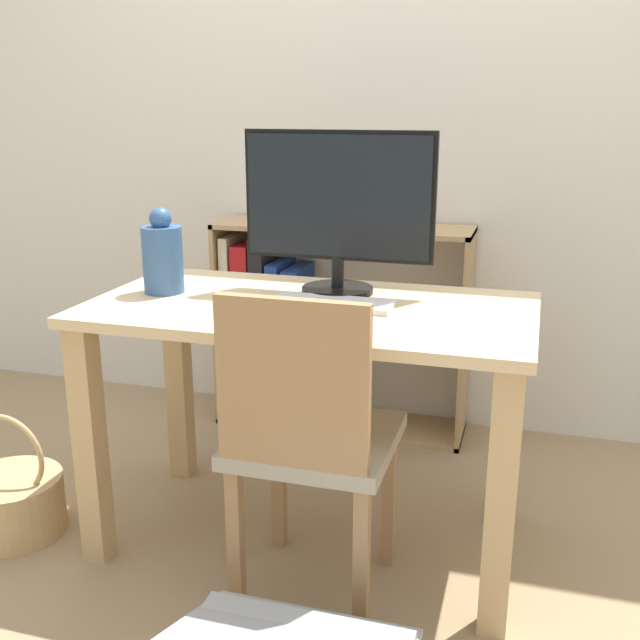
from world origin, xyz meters
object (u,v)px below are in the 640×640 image
object	(u,v)px
basket	(12,502)
monitor	(338,204)
vase	(163,256)
chair	(309,437)
keyboard	(332,303)
bookshelf	(296,332)

from	to	relation	value
basket	monitor	bearing A→B (deg)	22.51
vase	chair	bearing A→B (deg)	-28.97
keyboard	vase	xyz separation A→B (m)	(-0.51, 0.01, 0.10)
monitor	vase	size ratio (longest dim) A/B	2.23
keyboard	bookshelf	bearing A→B (deg)	114.58
keyboard	chair	bearing A→B (deg)	-85.80
keyboard	chair	size ratio (longest dim) A/B	0.39
chair	bookshelf	world-z (taller)	chair
vase	basket	distance (m)	0.89
monitor	basket	bearing A→B (deg)	-157.49
chair	bookshelf	bearing A→B (deg)	116.39
bookshelf	monitor	bearing A→B (deg)	-62.32
vase	chair	world-z (taller)	vase
chair	bookshelf	xyz separation A→B (m)	(-0.40, 1.11, -0.09)
basket	bookshelf	bearing A→B (deg)	61.92
keyboard	vase	bearing A→B (deg)	178.43
monitor	basket	distance (m)	1.33
monitor	basket	world-z (taller)	monitor
monitor	keyboard	xyz separation A→B (m)	(0.03, -0.16, -0.25)
monitor	keyboard	size ratio (longest dim) A/B	1.66
monitor	keyboard	bearing A→B (deg)	-80.56
monitor	chair	bearing A→B (deg)	-83.92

